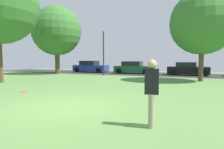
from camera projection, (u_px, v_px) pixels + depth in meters
The scene contains 10 objects.
ground_plane at pixel (68, 106), 6.44m from camera, with size 44.00×44.00×0.00m, color #5B8442.
road_strip at pixel (154, 74), 21.13m from camera, with size 44.00×6.40×0.01m, color #28282B.
oak_tree_right at pixel (57, 31), 21.24m from camera, with size 5.54×5.54×7.64m.
oak_tree_left at pixel (203, 23), 13.73m from camera, with size 4.69×4.69×6.66m.
person_thrower at pixel (152, 90), 4.39m from camera, with size 0.35×0.30×1.59m.
frisbee_disc at pixel (24, 92), 9.26m from camera, with size 0.27×0.27×0.03m, color #EA2D6B.
parked_car_blue at pixel (91, 67), 24.34m from camera, with size 4.42×2.06×1.49m.
parked_car_green at pixel (134, 68), 21.92m from camera, with size 4.49×2.02×1.43m.
parked_car_black at pixel (188, 69), 19.47m from camera, with size 4.02×2.09×1.36m.
street_lamp_post at pixel (104, 53), 19.21m from camera, with size 0.14×0.14×4.50m, color #2D2D33.
Camera 1 is at (3.86, -5.25, 1.58)m, focal length 30.15 mm.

